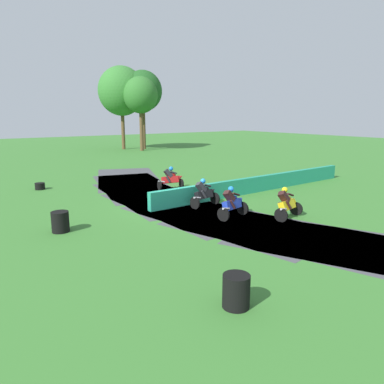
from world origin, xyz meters
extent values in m
plane|color=#38752D|center=(0.00, 0.00, 0.00)|extent=(120.00, 120.00, 0.00)
cube|color=#47474C|center=(1.45, 8.72, 0.00)|extent=(7.20, 10.24, 0.01)
cube|color=#47474C|center=(0.58, 5.89, 0.00)|extent=(6.14, 10.08, 0.01)
cube|color=#47474C|center=(0.10, 2.96, 0.00)|extent=(4.98, 9.73, 0.01)
cube|color=#47474C|center=(0.02, 0.00, 0.00)|extent=(4.49, 9.55, 0.01)
cube|color=#47474C|center=(0.34, -2.94, 0.00)|extent=(5.69, 9.96, 0.01)
cube|color=#47474C|center=(1.05, -5.82, 0.00)|extent=(6.79, 10.20, 0.01)
cube|color=#47474C|center=(2.15, -8.57, 0.00)|extent=(7.76, 10.24, 0.01)
cube|color=#239375|center=(5.91, 0.24, 0.45)|extent=(15.05, 0.91, 0.90)
cylinder|color=black|center=(2.55, 3.55, 0.29)|extent=(0.22, 0.74, 0.74)
cylinder|color=black|center=(1.17, 3.81, 0.29)|extent=(0.22, 0.74, 0.74)
cube|color=red|center=(1.88, 3.76, 0.58)|extent=(1.05, 0.55, 0.46)
ellipsoid|color=red|center=(2.07, 3.79, 0.83)|extent=(0.49, 0.41, 0.31)
cone|color=red|center=(2.55, 3.67, 0.69)|extent=(0.43, 0.43, 0.47)
cylinder|color=#B2B2B7|center=(1.26, 3.73, 0.53)|extent=(0.42, 0.20, 0.18)
cube|color=#28282D|center=(1.82, 3.87, 0.95)|extent=(0.53, 0.45, 0.62)
sphere|color=#1E7FE0|center=(2.05, 3.91, 1.22)|extent=(0.26, 0.26, 0.26)
cylinder|color=#28282D|center=(2.12, 4.00, 0.92)|extent=(0.43, 0.21, 0.24)
cylinder|color=#28282D|center=(2.06, 3.66, 1.02)|extent=(0.43, 0.21, 0.24)
cylinder|color=#28282D|center=(1.73, 3.97, 0.55)|extent=(0.27, 0.24, 0.42)
cylinder|color=#28282D|center=(1.67, 3.63, 0.65)|extent=(0.27, 0.24, 0.42)
cylinder|color=black|center=(1.79, -0.68, 0.29)|extent=(0.20, 0.76, 0.76)
cylinder|color=black|center=(0.41, -0.89, 0.29)|extent=(0.20, 0.76, 0.76)
cube|color=black|center=(1.08, -0.69, 0.57)|extent=(1.05, 0.54, 0.47)
ellipsoid|color=black|center=(1.25, -0.58, 0.82)|extent=(0.49, 0.40, 0.32)
cone|color=black|center=(1.75, -0.55, 0.68)|extent=(0.44, 0.45, 0.48)
cylinder|color=#B2B2B7|center=(0.51, -0.92, 0.53)|extent=(0.42, 0.15, 0.18)
cube|color=#28282D|center=(0.99, -0.58, 0.93)|extent=(0.55, 0.44, 0.63)
sphere|color=#1E7FE0|center=(1.19, -0.46, 1.20)|extent=(0.26, 0.26, 0.26)
cylinder|color=#28282D|center=(1.24, -0.36, 0.90)|extent=(0.44, 0.13, 0.24)
cylinder|color=#28282D|center=(1.29, -0.70, 1.01)|extent=(0.44, 0.13, 0.24)
cylinder|color=#28282D|center=(0.88, -0.54, 0.53)|extent=(0.30, 0.22, 0.42)
cylinder|color=#28282D|center=(0.93, -0.88, 0.65)|extent=(0.30, 0.22, 0.42)
cylinder|color=black|center=(1.58, -2.93, 0.29)|extent=(0.25, 0.74, 0.74)
cylinder|color=black|center=(0.21, -3.23, 0.29)|extent=(0.25, 0.74, 0.74)
cube|color=#1E38B2|center=(0.88, -3.01, 0.58)|extent=(1.06, 0.58, 0.46)
ellipsoid|color=#1E38B2|center=(1.04, -2.90, 0.83)|extent=(0.50, 0.42, 0.30)
cone|color=#1E38B2|center=(1.54, -2.83, 0.69)|extent=(0.46, 0.44, 0.47)
cylinder|color=#B2B2B7|center=(0.32, -3.27, 0.53)|extent=(0.42, 0.18, 0.18)
cube|color=#331919|center=(0.78, -2.93, 0.95)|extent=(0.56, 0.41, 0.62)
sphere|color=#1E7FE0|center=(0.98, -2.81, 1.22)|extent=(0.26, 0.26, 0.26)
cylinder|color=#331919|center=(1.01, -2.69, 0.93)|extent=(0.44, 0.16, 0.24)
cylinder|color=#331919|center=(1.09, -3.03, 1.02)|extent=(0.44, 0.16, 0.24)
cylinder|color=#331919|center=(0.66, -2.87, 0.55)|extent=(0.30, 0.19, 0.42)
cylinder|color=#331919|center=(0.74, -3.21, 0.65)|extent=(0.30, 0.19, 0.42)
cylinder|color=black|center=(3.50, -4.36, 0.28)|extent=(0.27, 0.77, 0.77)
cylinder|color=black|center=(2.14, -4.68, 0.28)|extent=(0.27, 0.77, 0.77)
cube|color=yellow|center=(2.80, -4.42, 0.57)|extent=(1.07, 0.62, 0.47)
ellipsoid|color=yellow|center=(2.95, -4.30, 0.81)|extent=(0.51, 0.44, 0.32)
cone|color=yellow|center=(3.45, -4.23, 0.68)|extent=(0.47, 0.46, 0.49)
cylinder|color=#B2B2B7|center=(2.25, -4.70, 0.53)|extent=(0.42, 0.18, 0.18)
cube|color=#331919|center=(2.69, -4.32, 0.93)|extent=(0.57, 0.43, 0.63)
sphere|color=yellow|center=(2.88, -4.18, 1.19)|extent=(0.26, 0.26, 0.26)
cylinder|color=#331919|center=(2.92, -4.08, 0.89)|extent=(0.44, 0.16, 0.25)
cylinder|color=#331919|center=(3.00, -4.41, 1.01)|extent=(0.44, 0.16, 0.25)
cylinder|color=#331919|center=(2.58, -4.29, 0.52)|extent=(0.31, 0.22, 0.42)
cylinder|color=#331919|center=(2.66, -4.62, 0.64)|extent=(0.31, 0.22, 0.42)
cylinder|color=black|center=(-4.58, 8.17, 0.10)|extent=(0.57, 0.57, 0.20)
cylinder|color=black|center=(-4.58, 8.17, 0.30)|extent=(0.57, 0.57, 0.20)
cylinder|color=black|center=(-5.83, -0.74, 0.10)|extent=(0.66, 0.66, 0.20)
cylinder|color=black|center=(-5.83, -0.74, 0.30)|extent=(0.66, 0.66, 0.20)
cylinder|color=black|center=(-5.83, -0.74, 0.50)|extent=(0.66, 0.66, 0.20)
cylinder|color=black|center=(-5.83, -0.74, 0.70)|extent=(0.66, 0.66, 0.20)
cylinder|color=black|center=(-4.03, -8.78, 0.10)|extent=(0.65, 0.65, 0.20)
cylinder|color=black|center=(-4.03, -8.78, 0.30)|extent=(0.65, 0.65, 0.20)
cylinder|color=black|center=(-4.03, -8.78, 0.50)|extent=(0.65, 0.65, 0.20)
cylinder|color=black|center=(-4.03, -8.78, 0.70)|extent=(0.65, 0.65, 0.20)
cylinder|color=brown|center=(12.58, 27.51, 2.61)|extent=(0.44, 0.44, 5.22)
ellipsoid|color=#1E511E|center=(12.58, 27.51, 7.27)|extent=(4.83, 4.83, 5.07)
cylinder|color=brown|center=(10.39, 29.03, 2.40)|extent=(0.44, 0.44, 4.79)
ellipsoid|color=#33752D|center=(10.39, 29.03, 7.26)|extent=(5.81, 5.81, 6.10)
cylinder|color=brown|center=(11.43, 25.93, 2.46)|extent=(0.44, 0.44, 4.92)
ellipsoid|color=#2D6B28|center=(11.43, 25.93, 6.68)|extent=(4.15, 4.15, 4.36)
camera|label=1|loc=(-9.34, -14.57, 4.44)|focal=33.98mm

